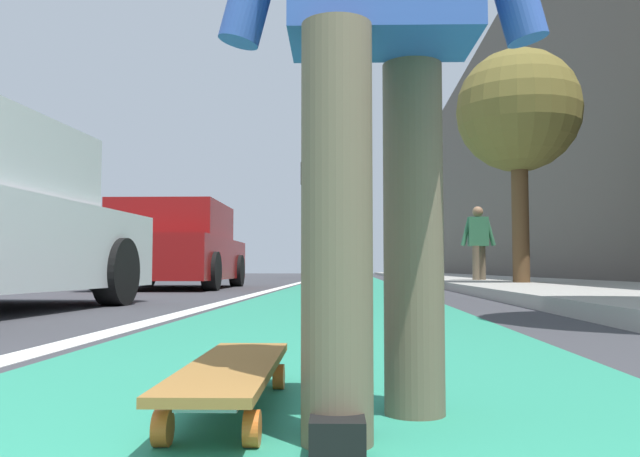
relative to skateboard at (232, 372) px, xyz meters
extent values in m
plane|color=#38383D|center=(8.83, -0.16, -0.09)|extent=(80.00, 80.00, 0.00)
cube|color=#288466|center=(22.83, -0.16, -0.09)|extent=(56.00, 2.00, 0.00)
cube|color=silver|center=(18.83, 0.99, -0.09)|extent=(52.00, 0.16, 0.01)
cube|color=#9E9B93|center=(16.83, -3.39, -0.03)|extent=(52.00, 3.20, 0.12)
cube|color=#5D554C|center=(20.83, -6.19, 4.70)|extent=(40.00, 1.20, 9.60)
cylinder|color=orange|center=(0.30, 0.09, -0.06)|extent=(0.07, 0.03, 0.07)
cylinder|color=orange|center=(0.30, -0.08, -0.06)|extent=(0.07, 0.03, 0.07)
cylinder|color=orange|center=(-0.30, 0.08, -0.06)|extent=(0.07, 0.03, 0.07)
cylinder|color=orange|center=(-0.30, -0.09, -0.06)|extent=(0.07, 0.03, 0.07)
cube|color=silver|center=(0.30, 0.01, -0.01)|extent=(0.06, 0.12, 0.02)
cube|color=silver|center=(-0.30, -0.01, -0.01)|extent=(0.06, 0.12, 0.02)
cube|color=olive|center=(0.00, 0.00, 0.01)|extent=(0.85, 0.22, 0.02)
cylinder|color=brown|center=(-0.27, -0.25, 0.32)|extent=(0.14, 0.14, 0.82)
cylinder|color=brown|center=(-0.01, -0.43, 0.32)|extent=(0.14, 0.14, 0.82)
cube|color=black|center=(-0.27, -0.25, -0.06)|extent=(0.26, 0.11, 0.07)
cube|color=#4C606B|center=(4.17, 2.77, 1.08)|extent=(0.12, 1.61, 0.51)
cylinder|color=black|center=(4.43, 1.89, 0.22)|extent=(0.63, 0.25, 0.62)
cube|color=maroon|center=(9.79, 2.79, 0.42)|extent=(4.08, 1.92, 0.70)
cube|color=maroon|center=(9.64, 2.79, 1.07)|extent=(2.26, 1.74, 0.60)
cube|color=#4C606B|center=(10.75, 2.81, 1.07)|extent=(0.07, 1.62, 0.51)
cylinder|color=black|center=(11.03, 3.69, 0.21)|extent=(0.61, 0.23, 0.60)
cylinder|color=black|center=(11.06, 1.93, 0.21)|extent=(0.61, 0.23, 0.60)
cylinder|color=black|center=(8.52, 3.64, 0.21)|extent=(0.61, 0.23, 0.60)
cylinder|color=black|center=(8.55, 1.89, 0.21)|extent=(0.61, 0.23, 0.60)
cylinder|color=#2D2D2D|center=(21.71, 1.39, 1.57)|extent=(0.12, 0.12, 3.33)
cube|color=black|center=(21.71, 1.39, 3.63)|extent=(0.24, 0.28, 0.80)
sphere|color=red|center=(21.84, 1.39, 3.89)|extent=(0.16, 0.16, 0.16)
sphere|color=#392907|center=(21.84, 1.39, 3.63)|extent=(0.16, 0.16, 0.16)
sphere|color=black|center=(21.84, 1.39, 3.37)|extent=(0.16, 0.16, 0.16)
cylinder|color=brown|center=(9.13, -2.99, 1.01)|extent=(0.27, 0.27, 2.21)
sphere|color=olive|center=(9.13, -2.99, 2.81)|extent=(2.00, 2.00, 2.00)
cylinder|color=brown|center=(11.76, -2.88, 0.30)|extent=(0.13, 0.13, 0.79)
cylinder|color=brown|center=(11.51, -2.71, 0.30)|extent=(0.13, 0.13, 0.79)
cube|color=black|center=(11.76, -2.88, -0.06)|extent=(0.25, 0.10, 0.07)
cube|color=#33724C|center=(11.65, -2.79, 0.99)|extent=(0.23, 0.39, 0.58)
cylinder|color=#33724C|center=(11.65, -3.02, 0.99)|extent=(0.09, 0.23, 0.58)
cylinder|color=#33724C|center=(11.65, -2.55, 0.99)|extent=(0.09, 0.23, 0.58)
sphere|color=#936B4C|center=(11.65, -2.79, 1.38)|extent=(0.21, 0.21, 0.21)
camera|label=1|loc=(-1.55, -0.28, 0.24)|focal=37.02mm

